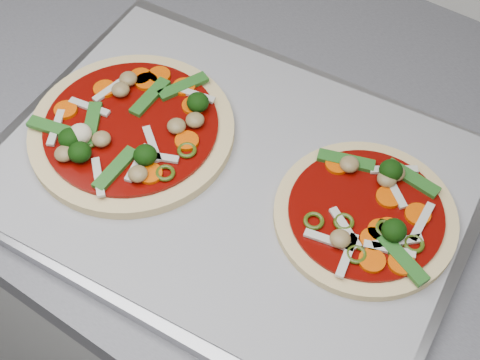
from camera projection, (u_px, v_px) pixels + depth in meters
The scene contains 4 objects.
baking_tray at pixel (232, 178), 0.69m from camera, with size 0.49×0.36×0.02m, color #96969B.
parchment at pixel (232, 173), 0.69m from camera, with size 0.47×0.34×0.00m, color #A3A3A9.
pizza_left at pixel (131, 129), 0.71m from camera, with size 0.24×0.24×0.04m.
pizza_right at pixel (368, 214), 0.65m from camera, with size 0.23×0.23×0.03m.
Camera 1 is at (-0.39, 0.88, 1.47)m, focal length 50.00 mm.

